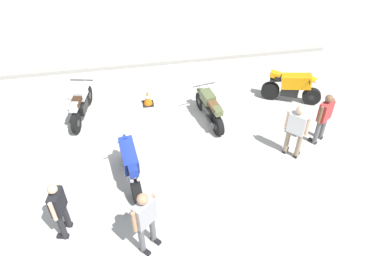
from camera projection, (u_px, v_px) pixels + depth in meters
The scene contains 11 objects.
ground_plane at pixel (169, 143), 10.74m from camera, with size 40.00×40.00×0.00m, color #B7B2A8.
curb_edge at pixel (153, 63), 14.16m from camera, with size 14.00×0.30×0.15m, color #9C978F.
motorcycle_orange_sportbike at pixel (293, 86), 11.97m from camera, with size 1.86×1.03×1.14m.
motorcycle_olive_vintage at pixel (209, 108), 11.22m from camera, with size 0.69×1.95×1.07m.
motorcycle_blue_sportbike at pixel (130, 164), 9.26m from camera, with size 0.70×1.96×1.14m.
motorcycle_silver_cruiser at pixel (81, 104), 11.35m from camera, with size 0.81×2.07×1.09m.
person_in_black_shirt at pixel (59, 207), 7.85m from camera, with size 0.38×0.63×1.59m.
person_in_gray_shirt at pixel (145, 218), 7.51m from camera, with size 0.57×0.54×1.73m.
person_in_red_shirt at pixel (324, 116), 10.23m from camera, with size 0.58×0.49×1.63m.
person_in_white_shirt at pixel (296, 128), 9.74m from camera, with size 0.55×0.55×1.70m.
traffic_cone at pixel (148, 98), 12.04m from camera, with size 0.36×0.36×0.53m.
Camera 1 is at (-0.73, -7.94, 7.25)m, focal length 34.16 mm.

